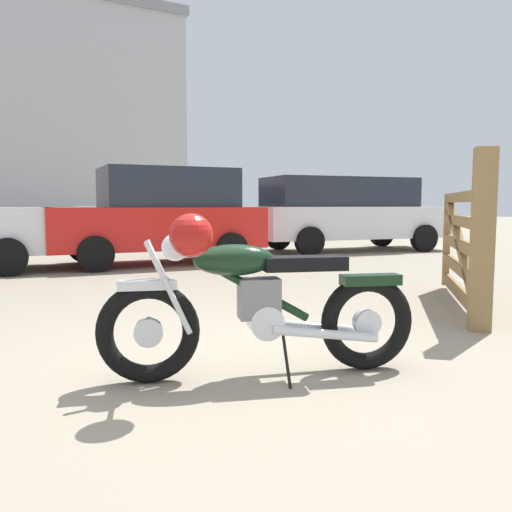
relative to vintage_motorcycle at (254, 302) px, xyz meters
The scene contains 6 objects.
ground_plane 0.58m from the vintage_motorcycle, 126.01° to the left, with size 80.00×80.00×0.00m, color gray.
vintage_motorcycle is the anchor object (origin of this frame).
timber_gate 3.09m from the vintage_motorcycle, 18.71° to the left, with size 1.70×2.06×1.60m.
white_estate_far 9.64m from the vintage_motorcycle, 50.99° to the left, with size 4.85×2.32×1.74m.
blue_hatchback_right 14.52m from the vintage_motorcycle, 77.10° to the left, with size 4.84×2.30×1.74m.
pale_sedan_back 6.85m from the vintage_motorcycle, 79.25° to the left, with size 3.94×1.91×1.78m.
Camera 1 is at (-1.27, -3.23, 1.11)m, focal length 37.05 mm.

